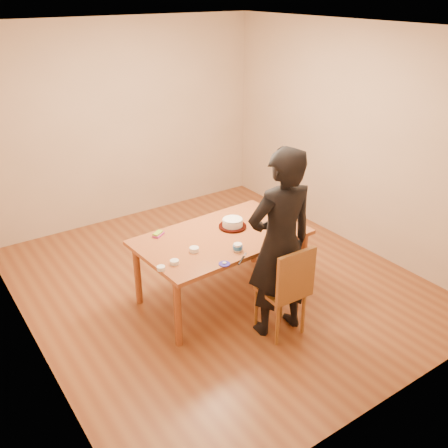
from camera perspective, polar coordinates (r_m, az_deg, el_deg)
room_shell at (r=5.38m, az=-2.87°, el=7.25°), size 4.00×4.50×2.70m
dining_table at (r=5.07m, az=-0.32°, el=-1.52°), size 1.75×1.10×0.04m
dining_chair at (r=4.77m, az=6.49°, el=-7.58°), size 0.38×0.38×0.04m
cake_plate at (r=5.22m, az=0.99°, el=-0.29°), size 0.29×0.29×0.02m
cake at (r=5.20m, az=0.99°, el=0.15°), size 0.21×0.21×0.07m
frosting_dome at (r=5.18m, az=0.99°, el=0.62°), size 0.21×0.21×0.03m
frosting_tub at (r=4.76m, az=1.58°, el=-2.67°), size 0.08×0.08×0.07m
frosting_lid at (r=4.55m, az=0.05°, el=-4.58°), size 0.11×0.11×0.01m
frosting_dollop at (r=4.55m, az=0.05°, el=-4.43°), size 0.04×0.04×0.02m
ramekin_green at (r=4.57m, az=-5.68°, el=-4.35°), size 0.08×0.08×0.04m
ramekin_yellow at (r=4.76m, az=-3.43°, el=-2.93°), size 0.09×0.09×0.04m
ramekin_multi at (r=4.50m, az=-7.21°, el=-5.02°), size 0.08×0.08×0.04m
candy_box_pink at (r=5.10m, az=-7.49°, el=-1.22°), size 0.15×0.13×0.02m
candy_box_green at (r=5.09m, az=-7.57°, el=-1.03°), size 0.13×0.11×0.02m
spatula at (r=4.61m, az=1.99°, el=-4.17°), size 0.14×0.11×0.01m
person at (r=4.55m, az=6.42°, el=-2.34°), size 0.72×0.52×1.85m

